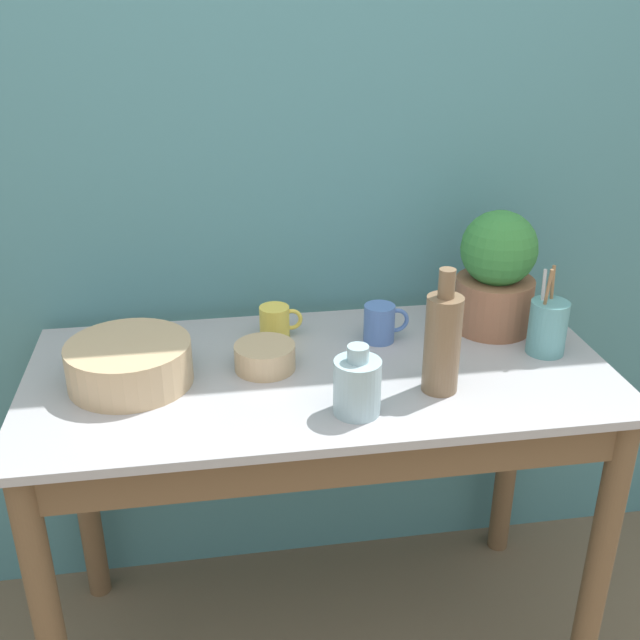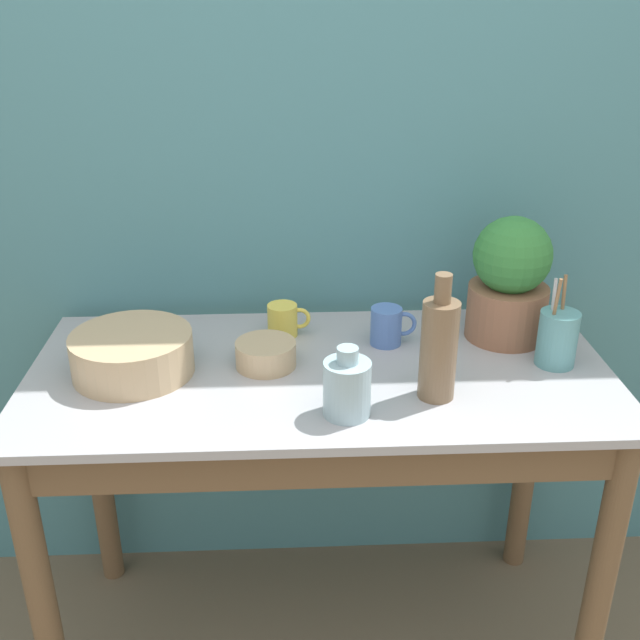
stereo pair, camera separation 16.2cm
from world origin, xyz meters
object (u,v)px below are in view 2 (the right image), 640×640
bottle_tall (439,347)px  mug_yellow (284,320)px  bowl_wash_large (132,354)px  bowl_small_tan (266,354)px  mug_blue (387,326)px  utensil_cup (557,338)px  potted_plant (510,280)px  bottle_short (347,387)px

bottle_tall → mug_yellow: size_ratio=2.60×
bowl_wash_large → bowl_small_tan: bowl_wash_large is taller
mug_blue → utensil_cup: (0.36, -0.12, 0.02)m
mug_yellow → bowl_small_tan: (-0.04, -0.16, -0.01)m
potted_plant → mug_blue: potted_plant is taller
potted_plant → bottle_short: bearing=-140.6°
utensil_cup → bowl_small_tan: bearing=178.0°
bottle_tall → bottle_short: size_ratio=1.84×
bowl_wash_large → bottle_tall: 0.66m
utensil_cup → potted_plant: bearing=117.1°
bowl_small_tan → bowl_wash_large: bearing=-176.2°
mug_blue → bowl_wash_large: bearing=-168.4°
bottle_tall → mug_blue: (-0.07, 0.25, -0.07)m
bowl_wash_large → mug_yellow: (0.33, 0.18, -0.01)m
bottle_tall → bowl_wash_large: bearing=168.5°
bowl_wash_large → mug_blue: size_ratio=2.42×
bowl_small_tan → utensil_cup: 0.65m
bowl_small_tan → mug_blue: bearing=19.1°
mug_blue → utensil_cup: utensil_cup is taller
bowl_wash_large → utensil_cup: (0.94, -0.00, 0.02)m
bowl_small_tan → utensil_cup: size_ratio=0.63×
potted_plant → bottle_tall: potted_plant is taller
mug_yellow → utensil_cup: utensil_cup is taller
bowl_wash_large → bowl_small_tan: bearing=3.8°
bottle_short → mug_blue: (0.12, 0.31, -0.02)m
bowl_wash_large → bottle_short: bearing=-23.0°
mug_yellow → utensil_cup: size_ratio=0.49×
mug_blue → bowl_small_tan: size_ratio=0.81×
mug_yellow → potted_plant: bearing=-3.6°
mug_yellow → utensil_cup: bearing=-16.5°
bottle_tall → bottle_short: (-0.19, -0.06, -0.05)m
potted_plant → mug_yellow: bearing=176.4°
bottle_tall → bowl_small_tan: 0.40m
bottle_tall → mug_blue: size_ratio=2.48×
mug_yellow → mug_blue: size_ratio=0.95×
bottle_short → utensil_cup: (0.48, 0.19, 0.00)m
utensil_cup → bowl_wash_large: bearing=179.8°
potted_plant → bowl_small_tan: 0.60m
bowl_wash_large → mug_yellow: 0.38m
mug_yellow → mug_blue: mug_blue is taller
bottle_tall → utensil_cup: bearing=23.6°
potted_plant → mug_yellow: size_ratio=2.87×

